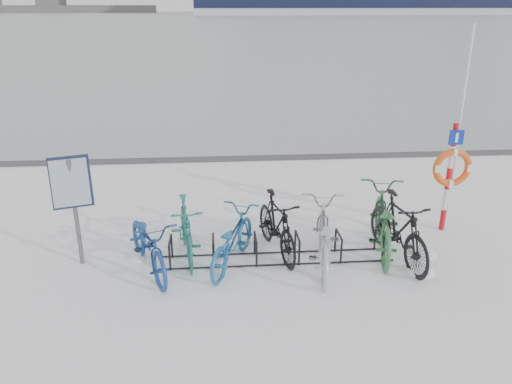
{
  "coord_description": "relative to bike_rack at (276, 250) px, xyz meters",
  "views": [
    {
      "loc": [
        -0.96,
        -7.61,
        4.15
      ],
      "look_at": [
        -0.3,
        0.6,
        1.03
      ],
      "focal_mm": 35.0,
      "sensor_mm": 36.0,
      "label": 1
    }
  ],
  "objects": [
    {
      "name": "quay_edge",
      "position": [
        0.0,
        5.9,
        -0.13
      ],
      "size": [
        400.0,
        0.25,
        0.1
      ],
      "primitive_type": "cube",
      "color": "#3F3F42",
      "rests_on": "ground"
    },
    {
      "name": "bike_4",
      "position": [
        0.75,
        -0.23,
        0.38
      ],
      "size": [
        1.08,
        2.22,
        1.12
      ],
      "primitive_type": "imported",
      "rotation": [
        0.0,
        0.0,
        2.98
      ],
      "color": "#AAADB2",
      "rests_on": "ground"
    },
    {
      "name": "bike_5",
      "position": [
        1.92,
        0.27,
        0.4
      ],
      "size": [
        1.24,
        2.33,
        1.16
      ],
      "primitive_type": "imported",
      "rotation": [
        0.0,
        0.0,
        2.92
      ],
      "color": "#326C3F",
      "rests_on": "ground"
    },
    {
      "name": "bike_0",
      "position": [
        -2.13,
        -0.17,
        0.33
      ],
      "size": [
        1.36,
        2.06,
        1.02
      ],
      "primitive_type": "imported",
      "rotation": [
        0.0,
        0.0,
        0.39
      ],
      "color": "navy",
      "rests_on": "ground"
    },
    {
      "name": "bike_1",
      "position": [
        -1.54,
        0.26,
        0.35
      ],
      "size": [
        0.76,
        1.84,
        1.07
      ],
      "primitive_type": "imported",
      "rotation": [
        0.0,
        0.0,
        0.15
      ],
      "color": "#226B61",
      "rests_on": "ground"
    },
    {
      "name": "snow_drifts",
      "position": [
        0.75,
        0.18,
        -0.18
      ],
      "size": [
        5.41,
        1.67,
        0.17
      ],
      "color": "white",
      "rests_on": "ground"
    },
    {
      "name": "bike_3",
      "position": [
        0.03,
        0.29,
        0.37
      ],
      "size": [
        0.92,
        1.91,
        1.11
      ],
      "primitive_type": "imported",
      "rotation": [
        0.0,
        0.0,
        0.23
      ],
      "color": "black",
      "rests_on": "ground"
    },
    {
      "name": "info_board",
      "position": [
        -3.32,
        0.11,
        1.19
      ],
      "size": [
        0.67,
        0.41,
        1.9
      ],
      "rotation": [
        0.0,
        0.0,
        0.3
      ],
      "color": "#595B5E",
      "rests_on": "ground"
    },
    {
      "name": "ice_sheet",
      "position": [
        0.0,
        155.0,
        -0.17
      ],
      "size": [
        400.0,
        298.0,
        0.02
      ],
      "primitive_type": "cube",
      "color": "#99A7AD",
      "rests_on": "ground"
    },
    {
      "name": "bike_2",
      "position": [
        -0.77,
        -0.07,
        0.3
      ],
      "size": [
        1.31,
        1.95,
        0.97
      ],
      "primitive_type": "imported",
      "rotation": [
        0.0,
        0.0,
        2.75
      ],
      "color": "#1C5C95",
      "rests_on": "ground"
    },
    {
      "name": "bike_6",
      "position": [
        2.07,
        -0.12,
        0.41
      ],
      "size": [
        0.88,
        2.04,
        1.19
      ],
      "primitive_type": "imported",
      "rotation": [
        0.0,
        0.0,
        0.17
      ],
      "color": "black",
      "rests_on": "ground"
    },
    {
      "name": "bike_rack",
      "position": [
        0.0,
        0.0,
        0.0
      ],
      "size": [
        4.0,
        0.48,
        0.46
      ],
      "color": "black",
      "rests_on": "ground"
    },
    {
      "name": "ground",
      "position": [
        0.0,
        0.0,
        -0.18
      ],
      "size": [
        900.0,
        900.0,
        0.0
      ],
      "primitive_type": "plane",
      "color": "white",
      "rests_on": "ground"
    },
    {
      "name": "lifebuoy_station",
      "position": [
        3.38,
        0.91,
        1.11
      ],
      "size": [
        0.74,
        0.22,
        3.85
      ],
      "color": "#B70E15",
      "rests_on": "ground"
    }
  ]
}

